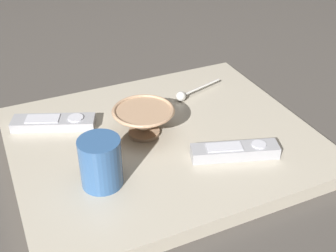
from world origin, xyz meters
The scene contains 7 objects.
ground_plane centered at (0.00, 0.00, 0.00)m, with size 6.00×6.00×0.00m, color #47423D.
table centered at (0.00, 0.00, 0.02)m, with size 0.67×0.56×0.03m.
cereal_bowl centered at (0.04, -0.03, 0.07)m, with size 0.14×0.14×0.07m.
coffee_mug centered at (0.17, 0.10, 0.08)m, with size 0.08×0.08×0.10m.
teaspoon centered at (-0.12, -0.13, 0.05)m, with size 0.15×0.06×0.03m.
tv_remote_near centered at (-0.11, 0.13, 0.05)m, with size 0.19×0.10×0.03m.
tv_remote_far centered at (0.22, -0.14, 0.04)m, with size 0.20×0.12×0.03m.
Camera 1 is at (0.33, 0.75, 0.59)m, focal length 46.41 mm.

